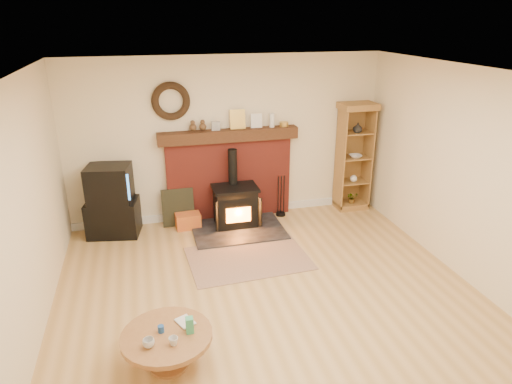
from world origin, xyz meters
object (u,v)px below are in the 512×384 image
object	(u,v)px
tv_unit	(112,202)
curio_cabinet	(353,157)
coffee_table	(167,340)
wood_stove	(236,208)

from	to	relation	value
tv_unit	curio_cabinet	size ratio (longest dim) A/B	0.60
coffee_table	curio_cabinet	bearing A→B (deg)	43.19
coffee_table	tv_unit	bearing A→B (deg)	100.81
wood_stove	curio_cabinet	size ratio (longest dim) A/B	0.77
wood_stove	tv_unit	bearing A→B (deg)	173.81
tv_unit	curio_cabinet	distance (m)	3.97
coffee_table	wood_stove	bearing A→B (deg)	66.19
tv_unit	coffee_table	world-z (taller)	tv_unit
wood_stove	tv_unit	distance (m)	1.87
wood_stove	coffee_table	xyz separation A→B (m)	(-1.27, -2.87, -0.01)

